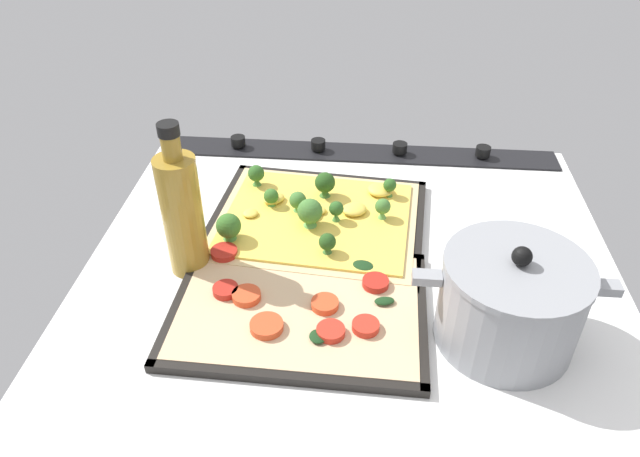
{
  "coord_description": "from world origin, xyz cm",
  "views": [
    {
      "loc": [
        -1.23,
        68.72,
        56.96
      ],
      "look_at": [
        4.89,
        -2.16,
        4.17
      ],
      "focal_mm": 33.21,
      "sensor_mm": 36.0,
      "label": 1
    }
  ],
  "objects_px": {
    "cooking_pot": "(510,302)",
    "veggie_pizza_back": "(299,305)",
    "baking_tray_front": "(317,224)",
    "oil_bottle": "(182,212)",
    "broccoli_pizza": "(314,216)",
    "baking_tray_back": "(299,309)"
  },
  "relations": [
    {
      "from": "broccoli_pizza",
      "to": "veggie_pizza_back",
      "type": "bearing_deg",
      "value": 89.22
    },
    {
      "from": "baking_tray_front",
      "to": "veggie_pizza_back",
      "type": "xyz_separation_m",
      "value": [
        0.01,
        0.2,
        0.01
      ]
    },
    {
      "from": "veggie_pizza_back",
      "to": "oil_bottle",
      "type": "bearing_deg",
      "value": -24.92
    },
    {
      "from": "broccoli_pizza",
      "to": "cooking_pot",
      "type": "distance_m",
      "value": 0.35
    },
    {
      "from": "baking_tray_back",
      "to": "baking_tray_front",
      "type": "bearing_deg",
      "value": -91.74
    },
    {
      "from": "oil_bottle",
      "to": "baking_tray_back",
      "type": "bearing_deg",
      "value": 155.03
    },
    {
      "from": "veggie_pizza_back",
      "to": "oil_bottle",
      "type": "relative_size",
      "value": 1.38
    },
    {
      "from": "baking_tray_front",
      "to": "broccoli_pizza",
      "type": "height_order",
      "value": "broccoli_pizza"
    },
    {
      "from": "baking_tray_front",
      "to": "veggie_pizza_back",
      "type": "bearing_deg",
      "value": 88.05
    },
    {
      "from": "baking_tray_front",
      "to": "baking_tray_back",
      "type": "relative_size",
      "value": 1.05
    },
    {
      "from": "baking_tray_front",
      "to": "broccoli_pizza",
      "type": "distance_m",
      "value": 0.02
    },
    {
      "from": "cooking_pot",
      "to": "veggie_pizza_back",
      "type": "bearing_deg",
      "value": -5.25
    },
    {
      "from": "broccoli_pizza",
      "to": "oil_bottle",
      "type": "bearing_deg",
      "value": 34.48
    },
    {
      "from": "broccoli_pizza",
      "to": "oil_bottle",
      "type": "xyz_separation_m",
      "value": [
        0.17,
        0.12,
        0.08
      ]
    },
    {
      "from": "baking_tray_front",
      "to": "oil_bottle",
      "type": "height_order",
      "value": "oil_bottle"
    },
    {
      "from": "oil_bottle",
      "to": "baking_tray_front",
      "type": "bearing_deg",
      "value": -146.49
    },
    {
      "from": "broccoli_pizza",
      "to": "baking_tray_back",
      "type": "relative_size",
      "value": 0.97
    },
    {
      "from": "broccoli_pizza",
      "to": "baking_tray_back",
      "type": "bearing_deg",
      "value": 89.43
    },
    {
      "from": "oil_bottle",
      "to": "cooking_pot",
      "type": "bearing_deg",
      "value": 166.67
    },
    {
      "from": "broccoli_pizza",
      "to": "cooking_pot",
      "type": "xyz_separation_m",
      "value": [
        -0.26,
        0.22,
        0.04
      ]
    },
    {
      "from": "broccoli_pizza",
      "to": "baking_tray_back",
      "type": "height_order",
      "value": "broccoli_pizza"
    },
    {
      "from": "cooking_pot",
      "to": "oil_bottle",
      "type": "bearing_deg",
      "value": -13.33
    }
  ]
}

